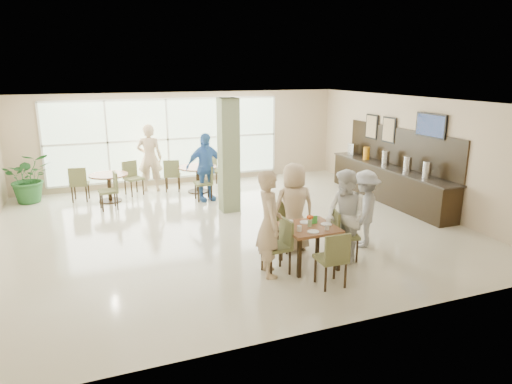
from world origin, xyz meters
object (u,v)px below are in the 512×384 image
object	(u,v)px
teen_right	(345,217)
adult_standing	(150,158)
main_table	(309,232)
round_table_left	(109,181)
adult_a	(205,167)
teen_far	(294,207)
teen_left	(269,224)
adult_b	(228,164)
round_table_right	(198,172)
buffet_counter	(389,181)
teen_standing	(365,209)
potted_plant	(29,178)

from	to	relation	value
teen_right	adult_standing	distance (m)	6.90
main_table	round_table_left	bearing A→B (deg)	118.52
adult_a	round_table_left	bearing A→B (deg)	153.33
main_table	teen_far	bearing A→B (deg)	85.37
round_table_left	teen_left	size ratio (longest dim) A/B	0.55
main_table	adult_b	xyz separation A→B (m)	(0.32, 5.76, 0.10)
round_table_right	buffet_counter	distance (m)	5.36
adult_standing	adult_a	bearing A→B (deg)	143.85
buffet_counter	teen_right	xyz separation A→B (m)	(-3.28, -3.06, 0.31)
round_table_left	main_table	bearing A→B (deg)	-61.48
teen_standing	adult_a	size ratio (longest dim) A/B	0.84
adult_standing	teen_standing	bearing A→B (deg)	134.52
potted_plant	adult_standing	world-z (taller)	adult_standing
adult_a	teen_standing	bearing A→B (deg)	-72.13
round_table_right	teen_left	bearing A→B (deg)	-91.93
adult_standing	round_table_right	bearing A→B (deg)	169.76
round_table_left	teen_left	bearing A→B (deg)	-68.47
round_table_left	teen_right	xyz separation A→B (m)	(3.79, -5.70, 0.30)
teen_right	adult_standing	bearing A→B (deg)	-163.37
round_table_left	teen_right	size ratio (longest dim) A/B	0.59
teen_far	teen_right	world-z (taller)	teen_far
potted_plant	adult_a	distance (m)	4.69
adult_a	adult_standing	world-z (taller)	adult_standing
round_table_right	teen_far	size ratio (longest dim) A/B	0.63
teen_left	adult_b	xyz separation A→B (m)	(1.13, 5.84, -0.18)
buffet_counter	adult_b	size ratio (longest dim) A/B	3.13
buffet_counter	teen_far	world-z (taller)	buffet_counter
adult_standing	round_table_left	bearing A→B (deg)	45.49
round_table_right	adult_standing	bearing A→B (deg)	154.69
teen_right	adult_b	world-z (taller)	teen_right
adult_a	potted_plant	bearing A→B (deg)	153.27
teen_far	teen_standing	world-z (taller)	teen_far
teen_standing	adult_a	world-z (taller)	adult_a
teen_standing	adult_a	distance (m)	4.84
teen_far	round_table_left	bearing A→B (deg)	-53.78
buffet_counter	teen_far	xyz separation A→B (m)	(-3.92, -2.24, 0.32)
main_table	round_table_left	size ratio (longest dim) A/B	0.90
teen_left	adult_standing	world-z (taller)	adult_standing
potted_plant	teen_far	world-z (taller)	teen_far
buffet_counter	teen_standing	world-z (taller)	buffet_counter
buffet_counter	teen_standing	xyz separation A→B (m)	(-2.52, -2.57, 0.22)
main_table	adult_standing	size ratio (longest dim) A/B	0.47
teen_left	teen_right	bearing A→B (deg)	-78.87
teen_left	teen_standing	world-z (taller)	teen_left
teen_left	teen_right	distance (m)	1.52
potted_plant	adult_a	bearing A→B (deg)	-18.97
potted_plant	adult_standing	distance (m)	3.20
teen_left	adult_b	size ratio (longest dim) A/B	1.23
round_table_left	teen_standing	bearing A→B (deg)	-48.87
main_table	buffet_counter	xyz separation A→B (m)	(3.98, 3.03, -0.10)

